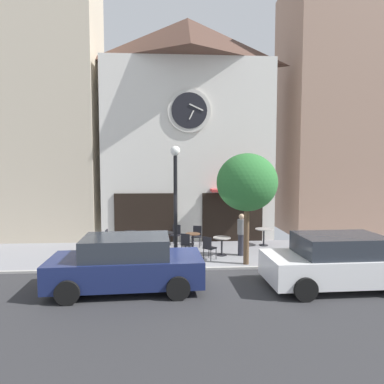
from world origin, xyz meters
TOP-DOWN VIEW (x-y plane):
  - ground_plane at (0.00, -0.85)m, footprint 24.38×10.58m
  - clock_building at (0.28, 5.83)m, footprint 8.23×4.19m
  - neighbor_building_left at (-7.12, 6.03)m, footprint 5.90×3.21m
  - neighbor_building_right at (8.18, 6.58)m, footprint 5.20×4.31m
  - street_lamp at (-0.40, 0.99)m, footprint 0.36×0.36m
  - street_tree at (2.15, 0.61)m, footprint 2.18×1.96m
  - cafe_table_center_right at (-2.34, 3.07)m, footprint 0.65×0.65m
  - cafe_table_near_curb at (-0.80, 3.05)m, footprint 0.64×0.64m
  - cafe_table_rightmost at (0.34, 2.65)m, footprint 0.63×0.63m
  - cafe_table_center at (1.45, 1.84)m, footprint 0.70×0.70m
  - cafe_table_leftmost at (3.58, 3.38)m, footprint 0.77×0.77m
  - cafe_chair_facing_wall at (0.04, 1.87)m, footprint 0.54×0.54m
  - cafe_chair_near_tree at (0.57, 3.44)m, footprint 0.50×0.50m
  - cafe_chair_left_end at (-0.36, 3.81)m, footprint 0.53×0.53m
  - cafe_chair_under_awning at (0.85, 1.20)m, footprint 0.57×0.57m
  - cafe_chair_mid_row at (-3.19, 2.85)m, footprint 0.41×0.41m
  - pedestrian_grey at (2.23, 1.81)m, footprint 0.45×0.45m
  - parked_car_navy at (-1.83, -1.67)m, footprint 4.38×2.19m
  - parked_car_white at (4.35, -1.84)m, footprint 4.35×2.12m

SIDE VIEW (x-z plane):
  - ground_plane at x=0.00m, z-range -0.09..0.04m
  - cafe_table_near_curb at x=-0.80m, z-range 0.13..0.85m
  - cafe_table_rightmost at x=0.34m, z-range 0.12..0.86m
  - cafe_table_center at x=1.45m, z-range 0.15..0.88m
  - cafe_table_center_right at x=-2.34m, z-range 0.14..0.90m
  - cafe_chair_facing_wall at x=0.04m, z-range 0.08..0.98m
  - cafe_chair_near_tree at x=0.57m, z-range 0.08..0.98m
  - cafe_chair_left_end at x=-0.36m, z-range 0.08..0.98m
  - cafe_chair_under_awning at x=0.85m, z-range 0.08..0.98m
  - cafe_chair_mid_row at x=-3.19m, z-range 0.08..0.98m
  - cafe_table_leftmost at x=3.58m, z-range 0.18..0.94m
  - parked_car_navy at x=-1.83m, z-range -0.01..1.54m
  - parked_car_white at x=4.35m, z-range -0.01..1.54m
  - pedestrian_grey at x=2.23m, z-range 0.03..1.70m
  - street_lamp at x=-0.40m, z-range 0.03..4.32m
  - street_tree at x=2.15m, z-range 0.95..4.97m
  - clock_building at x=0.28m, z-range 0.19..11.07m
  - neighbor_building_right at x=8.18m, z-range 0.00..13.11m
  - neighbor_building_left at x=-7.12m, z-range 0.00..15.18m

